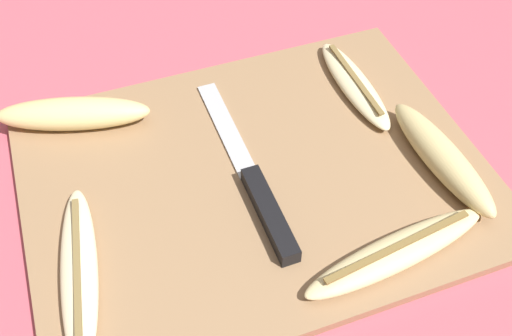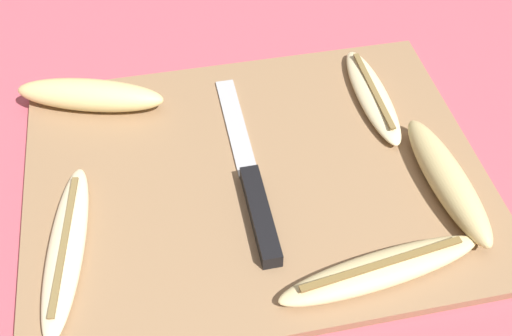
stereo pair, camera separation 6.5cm
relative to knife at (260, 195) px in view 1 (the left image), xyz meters
The scene contains 8 objects.
ground_plane 0.04m from the knife, 76.69° to the left, with size 4.00×4.00×0.00m, color #C65160.
cutting_board 0.04m from the knife, 76.69° to the left, with size 0.50×0.38×0.01m.
knife is the anchor object (origin of this frame).
banana_pale_long 0.20m from the knife, behind, with size 0.06×0.20×0.02m.
banana_golden_short 0.24m from the knife, 132.65° to the left, with size 0.18×0.09×0.04m.
banana_spotted_left 0.20m from the knife, ahead, with size 0.05×0.18×0.03m.
banana_cream_curved 0.21m from the knife, 35.53° to the left, with size 0.04×0.17×0.02m.
banana_ripe_center 0.15m from the knife, 48.86° to the right, with size 0.21×0.07×0.02m.
Camera 1 is at (-0.14, -0.39, 0.51)m, focal length 42.00 mm.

